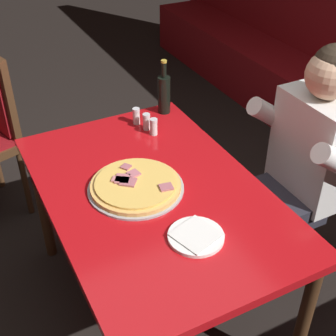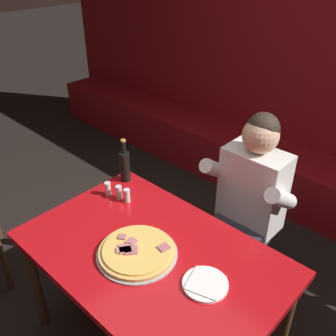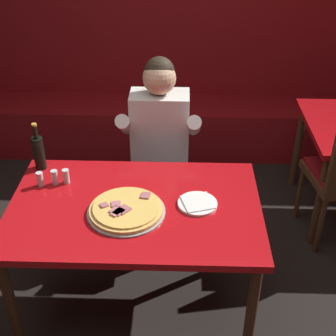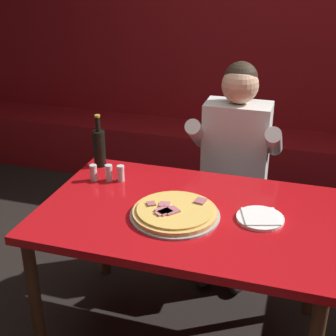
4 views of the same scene
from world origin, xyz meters
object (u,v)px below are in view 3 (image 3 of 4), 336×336
at_px(shaker_black_pepper, 66,177).
at_px(diner_seated_blue_shirt, 159,146).
at_px(main_dining_table, 135,217).
at_px(pizza, 126,210).
at_px(shaker_parmesan, 55,178).
at_px(beer_bottle, 39,152).
at_px(plate_white_paper, 197,203).
at_px(shaker_oregano, 40,180).

xyz_separation_m(shaker_black_pepper, diner_seated_blue_shirt, (0.50, 0.50, -0.08)).
distance_m(main_dining_table, shaker_black_pepper, 0.46).
bearing_deg(pizza, shaker_parmesan, 149.71).
distance_m(main_dining_table, beer_bottle, 0.70).
height_order(shaker_parmesan, shaker_black_pepper, same).
bearing_deg(beer_bottle, diner_seated_blue_shirt, 27.14).
bearing_deg(shaker_black_pepper, diner_seated_blue_shirt, 45.07).
xyz_separation_m(plate_white_paper, shaker_parmesan, (-0.79, 0.17, 0.03)).
bearing_deg(main_dining_table, shaker_oregano, 163.18).
bearing_deg(shaker_oregano, shaker_black_pepper, 13.28).
height_order(pizza, beer_bottle, beer_bottle).
bearing_deg(shaker_parmesan, shaker_oregano, -163.98).
xyz_separation_m(main_dining_table, beer_bottle, (-0.58, 0.34, 0.19)).
height_order(main_dining_table, plate_white_paper, plate_white_paper).
relative_size(beer_bottle, shaker_oregano, 3.40).
bearing_deg(beer_bottle, shaker_black_pepper, -39.17).
distance_m(pizza, shaker_oregano, 0.55).
xyz_separation_m(main_dining_table, shaker_oregano, (-0.54, 0.16, 0.12)).
distance_m(shaker_parmesan, shaker_black_pepper, 0.06).
bearing_deg(shaker_oregano, beer_bottle, 104.23).
xyz_separation_m(main_dining_table, shaker_parmesan, (-0.46, 0.18, 0.12)).
xyz_separation_m(beer_bottle, shaker_oregano, (0.05, -0.18, -0.07)).
xyz_separation_m(shaker_parmesan, shaker_oregano, (-0.08, -0.02, 0.00)).
relative_size(plate_white_paper, diner_seated_blue_shirt, 0.16).
relative_size(plate_white_paper, shaker_oregano, 2.44).
height_order(shaker_oregano, diner_seated_blue_shirt, diner_seated_blue_shirt).
distance_m(plate_white_paper, shaker_black_pepper, 0.75).
bearing_deg(diner_seated_blue_shirt, beer_bottle, -152.86).
distance_m(pizza, beer_bottle, 0.69).
height_order(beer_bottle, shaker_black_pepper, beer_bottle).
xyz_separation_m(pizza, diner_seated_blue_shirt, (0.13, 0.76, -0.06)).
bearing_deg(shaker_parmesan, beer_bottle, 127.38).
relative_size(shaker_oregano, diner_seated_blue_shirt, 0.07).
relative_size(shaker_parmesan, shaker_black_pepper, 1.00).
distance_m(main_dining_table, pizza, 0.12).
relative_size(shaker_parmesan, shaker_oregano, 1.00).
xyz_separation_m(beer_bottle, diner_seated_blue_shirt, (0.68, 0.35, -0.15)).
relative_size(beer_bottle, shaker_parmesan, 3.40).
distance_m(beer_bottle, shaker_oregano, 0.20).
bearing_deg(shaker_oregano, plate_white_paper, -9.65).
relative_size(main_dining_table, plate_white_paper, 6.33).
height_order(shaker_black_pepper, shaker_oregano, same).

